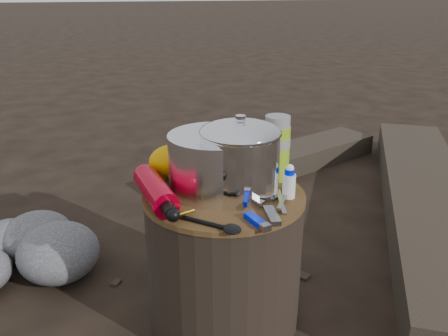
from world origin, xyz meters
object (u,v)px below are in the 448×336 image
object	(u,v)px
stump	(224,258)
travel_mug	(257,152)
log_main	(427,203)
fuel_bottle	(155,190)
camping_pot	(240,159)
thermos	(277,148)

from	to	relation	value
stump	travel_mug	bearing A→B (deg)	41.77
log_main	fuel_bottle	xyz separation A→B (m)	(-1.18, -0.39, 0.36)
camping_pot	thermos	bearing A→B (deg)	31.77
stump	log_main	world-z (taller)	stump
camping_pot	log_main	bearing A→B (deg)	22.79
stump	fuel_bottle	xyz separation A→B (m)	(-0.19, -0.01, 0.24)
log_main	thermos	distance (m)	0.97
stump	log_main	bearing A→B (deg)	21.01
camping_pot	fuel_bottle	distance (m)	0.24
camping_pot	travel_mug	bearing A→B (deg)	55.17
camping_pot	thermos	world-z (taller)	camping_pot
fuel_bottle	travel_mug	distance (m)	0.35
fuel_bottle	travel_mug	size ratio (longest dim) A/B	2.11
stump	travel_mug	size ratio (longest dim) A/B	3.31
thermos	fuel_bottle	bearing A→B (deg)	-168.64
fuel_bottle	travel_mug	xyz separation A→B (m)	(0.32, 0.13, 0.03)
stump	travel_mug	xyz separation A→B (m)	(0.14, 0.12, 0.27)
stump	thermos	bearing A→B (deg)	20.42
log_main	travel_mug	xyz separation A→B (m)	(-0.85, -0.26, 0.39)
stump	log_main	size ratio (longest dim) A/B	0.23
stump	fuel_bottle	bearing A→B (deg)	-177.70
camping_pot	travel_mug	distance (m)	0.18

